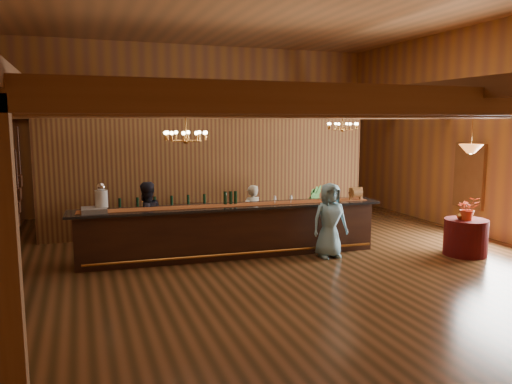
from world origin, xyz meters
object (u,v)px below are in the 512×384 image
object	(u,v)px
guest	(330,220)
floor_plant	(309,210)
staff_second	(146,219)
backbar_shelf	(155,224)
round_table	(466,237)
beverage_dispenser	(101,198)
pendant_lamp	(471,149)
tasting_bar	(231,231)
chandelier_right	(343,126)
bartender	(252,215)
raffle_drum	(356,193)
chandelier_left	(186,136)

from	to	relation	value
guest	floor_plant	distance (m)	2.23
staff_second	guest	xyz separation A→B (m)	(3.81, -1.46, -0.01)
backbar_shelf	round_table	distance (m)	7.44
beverage_dispenser	pendant_lamp	size ratio (longest dim) A/B	0.67
staff_second	guest	distance (m)	4.08
tasting_bar	backbar_shelf	xyz separation A→B (m)	(-1.36, 2.16, -0.17)
floor_plant	chandelier_right	bearing A→B (deg)	-13.22
staff_second	guest	world-z (taller)	staff_second
tasting_bar	chandelier_right	xyz separation A→B (m)	(3.41, 1.16, 2.29)
backbar_shelf	bartender	size ratio (longest dim) A/B	2.01
backbar_shelf	round_table	world-z (taller)	backbar_shelf
pendant_lamp	bartender	world-z (taller)	pendant_lamp
beverage_dispenser	floor_plant	world-z (taller)	beverage_dispenser
beverage_dispenser	guest	xyz separation A→B (m)	(4.76, -1.01, -0.61)
round_table	raffle_drum	bearing A→B (deg)	144.19
backbar_shelf	tasting_bar	bearing A→B (deg)	-63.72
pendant_lamp	floor_plant	xyz separation A→B (m)	(-2.45, 3.03, -1.73)
floor_plant	round_table	bearing A→B (deg)	-51.12
round_table	tasting_bar	bearing A→B (deg)	161.57
round_table	staff_second	xyz separation A→B (m)	(-6.79, 2.34, 0.43)
chandelier_left	staff_second	size ratio (longest dim) A/B	0.48
chandelier_right	pendant_lamp	world-z (taller)	same
beverage_dispenser	backbar_shelf	bearing A→B (deg)	55.00
round_table	backbar_shelf	bearing A→B (deg)	149.01
tasting_bar	round_table	size ratio (longest dim) A/B	7.35
guest	floor_plant	xyz separation A→B (m)	(0.53, 2.16, -0.16)
beverage_dispenser	pendant_lamp	world-z (taller)	pendant_lamp
bartender	pendant_lamp	bearing A→B (deg)	133.91
backbar_shelf	chandelier_left	distance (m)	4.06
backbar_shelf	chandelier_right	size ratio (longest dim) A/B	3.72
beverage_dispenser	round_table	distance (m)	8.03
chandelier_left	staff_second	xyz separation A→B (m)	(-0.55, 1.84, -1.90)
pendant_lamp	backbar_shelf	bearing A→B (deg)	149.01
beverage_dispenser	staff_second	bearing A→B (deg)	25.38
raffle_drum	chandelier_right	world-z (taller)	chandelier_right
backbar_shelf	bartender	world-z (taller)	bartender
backbar_shelf	chandelier_right	bearing A→B (deg)	-17.70
tasting_bar	raffle_drum	bearing A→B (deg)	-1.01
raffle_drum	chandelier_left	bearing A→B (deg)	-167.45
chandelier_right	staff_second	world-z (taller)	chandelier_right
raffle_drum	floor_plant	size ratio (longest dim) A/B	0.25
chandelier_left	tasting_bar	bearing A→B (deg)	43.89
beverage_dispenser	chandelier_right	size ratio (longest dim) A/B	0.75
raffle_drum	round_table	distance (m)	2.63
raffle_drum	bartender	world-z (taller)	bartender
bartender	backbar_shelf	bearing A→B (deg)	-47.67
guest	floor_plant	world-z (taller)	guest
round_table	chandelier_right	xyz separation A→B (m)	(-1.61, 2.84, 2.47)
bartender	guest	bearing A→B (deg)	112.33
staff_second	beverage_dispenser	bearing A→B (deg)	-0.40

